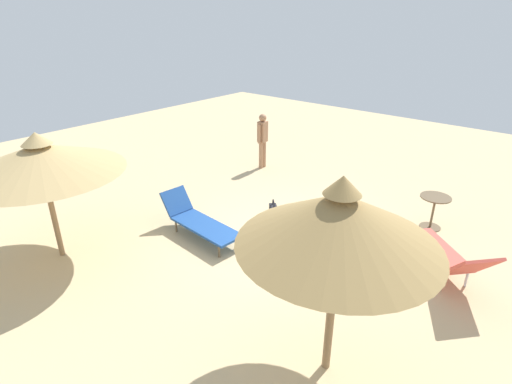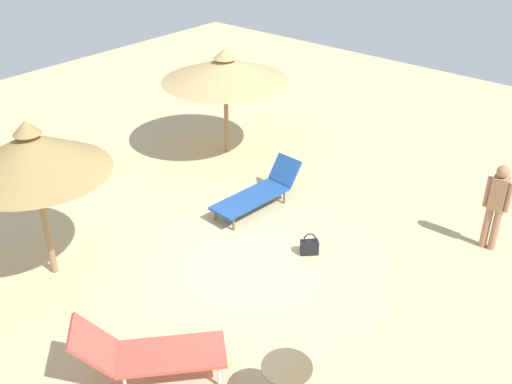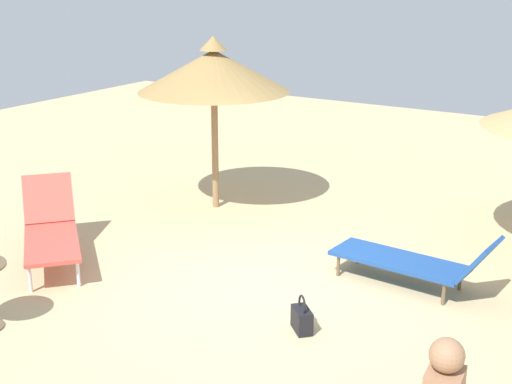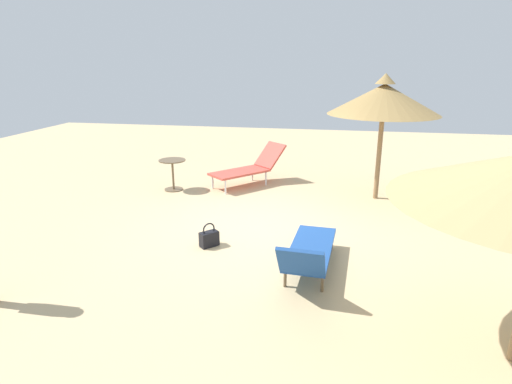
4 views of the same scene
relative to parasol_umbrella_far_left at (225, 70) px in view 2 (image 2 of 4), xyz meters
The scene contains 8 objects.
ground 4.88m from the parasol_umbrella_far_left, 134.57° to the right, with size 24.00×24.00×0.10m, color tan.
parasol_umbrella_far_left is the anchor object (origin of this frame).
parasol_umbrella_center 5.43m from the parasol_umbrella_far_left, 169.77° to the right, with size 2.37×2.37×2.74m.
lounge_chair_edge 3.14m from the parasol_umbrella_far_left, 123.63° to the right, with size 2.05×0.76×0.80m.
lounge_chair_back 7.26m from the parasol_umbrella_far_left, 145.90° to the right, with size 1.91×1.81×0.97m.
person_standing_front 6.34m from the parasol_umbrella_far_left, 89.39° to the right, with size 0.25×0.44×1.63m.
handbag 4.85m from the parasol_umbrella_far_left, 118.60° to the right, with size 0.34×0.33×0.42m.
side_table_round 7.81m from the parasol_umbrella_far_left, 131.85° to the right, with size 0.63×0.63×0.74m.
Camera 2 is at (-6.32, -5.72, 6.18)m, focal length 42.47 mm.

